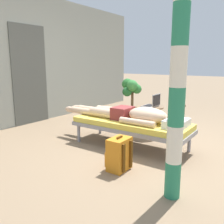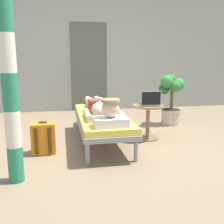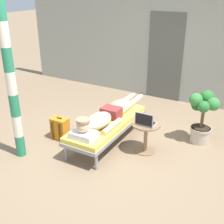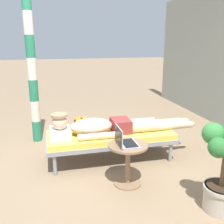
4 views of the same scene
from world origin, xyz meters
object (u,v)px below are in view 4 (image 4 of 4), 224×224
Objects in this scene: lounge_chair at (111,137)px; porch_post at (32,69)px; side_table at (128,157)px; laptop at (124,140)px; backpack at (82,130)px; person_reclining at (107,126)px.

lounge_chair is 1.75m from porch_post.
lounge_chair is 3.53× the size of side_table.
side_table is 2.26m from porch_post.
porch_post reaches higher than side_table.
laptop is 2.16m from porch_post.
backpack is at bearing -158.77° from lounge_chair.
laptop reaches higher than side_table.
lounge_chair is at bearing 21.23° from backpack.
laptop is (0.00, -0.05, 0.23)m from side_table.
side_table is 1.69× the size of laptop.
side_table is 1.58m from backpack.
person_reclining reaches higher than lounge_chair.
backpack is (-0.81, -0.26, -0.32)m from person_reclining.
porch_post is at bearing -134.91° from person_reclining.
laptop is at bearing -90.00° from side_table.
person_reclining is at bearing -173.09° from side_table.
side_table is at bearing 32.57° from porch_post.
side_table is at bearing 3.01° from lounge_chair.
backpack is 1.33m from porch_post.
porch_post is at bearing -106.08° from backpack.
laptop is at bearing 2.88° from person_reclining.
porch_post reaches higher than laptop.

